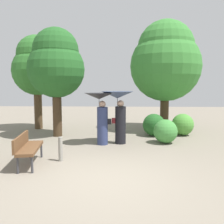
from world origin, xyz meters
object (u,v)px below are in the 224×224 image
tree_near_left (56,64)px  tree_mid_left (37,66)px  park_bench (27,146)px  person_left (101,109)px  path_marker_post (61,149)px  person_right (119,106)px  tree_near_right (165,61)px

tree_near_left → tree_mid_left: 2.30m
park_bench → person_left: bearing=-45.3°
person_left → path_marker_post: person_left is taller
path_marker_post → tree_mid_left: bearing=115.0°
person_right → tree_near_right: (2.20, 3.00, 1.97)m
person_left → path_marker_post: 2.46m
person_left → path_marker_post: (-0.98, -2.05, -0.94)m
path_marker_post → park_bench: bearing=-155.4°
tree_near_left → path_marker_post: size_ratio=6.52×
park_bench → tree_mid_left: tree_mid_left is taller
tree_near_left → tree_mid_left: bearing=128.9°
tree_near_left → park_bench: bearing=-87.2°
park_bench → tree_mid_left: bearing=7.2°
park_bench → tree_near_left: (-0.19, 3.83, 2.55)m
tree_mid_left → tree_near_left: bearing=-51.1°
person_right → tree_mid_left: tree_mid_left is taller
person_left → path_marker_post: bearing=157.3°
tree_near_right → path_marker_post: (-3.82, -5.22, -3.00)m
person_left → tree_near_left: bearing=57.3°
park_bench → tree_near_right: tree_near_right is taller
park_bench → path_marker_post: 0.91m
person_left → tree_mid_left: (-3.42, 3.20, 1.82)m
park_bench → tree_near_left: bearing=-6.1°
tree_near_left → tree_near_right: tree_near_right is taller
park_bench → tree_near_right: (4.64, 5.59, 2.84)m
park_bench → path_marker_post: (0.81, 0.37, -0.16)m
person_right → park_bench: 3.67m
person_left → tree_near_right: bearing=-39.2°
tree_near_right → path_marker_post: size_ratio=7.55×
person_right → path_marker_post: person_right is taller
park_bench → tree_mid_left: 6.40m
tree_near_left → path_marker_post: bearing=-73.9°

